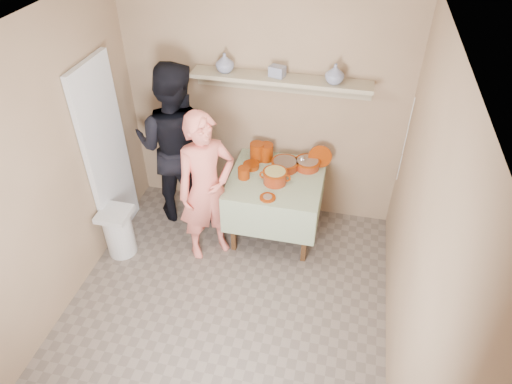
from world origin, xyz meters
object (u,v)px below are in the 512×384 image
(person_cook, at_px, (207,189))
(serving_table, at_px, (276,186))
(trash_bin, at_px, (119,232))
(cazuela_rice, at_px, (275,176))
(person_helper, at_px, (176,145))

(person_cook, distance_m, serving_table, 0.78)
(serving_table, height_order, trash_bin, serving_table)
(person_cook, bearing_deg, trash_bin, 156.02)
(person_cook, xyz_separation_m, cazuela_rice, (0.62, 0.34, 0.02))
(person_cook, relative_size, person_helper, 0.88)
(person_helper, relative_size, cazuela_rice, 5.68)
(person_cook, relative_size, trash_bin, 2.96)
(person_helper, xyz_separation_m, trash_bin, (-0.41, -0.79, -0.65))
(cazuela_rice, bearing_deg, person_helper, 169.78)
(person_helper, relative_size, trash_bin, 3.35)
(person_cook, xyz_separation_m, serving_table, (0.62, 0.43, -0.19))
(cazuela_rice, relative_size, trash_bin, 0.59)
(person_helper, distance_m, cazuela_rice, 1.16)
(cazuela_rice, bearing_deg, person_cook, -151.57)
(serving_table, relative_size, cazuela_rice, 2.95)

